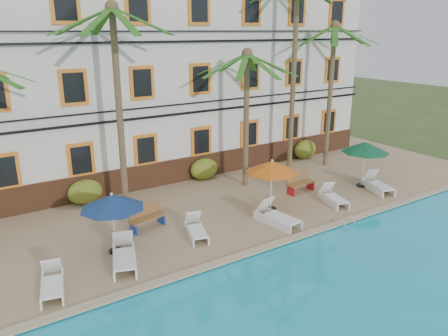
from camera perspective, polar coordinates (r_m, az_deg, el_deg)
ground at (r=16.54m, az=4.91°, el=-9.44°), size 100.00×100.00×0.00m
pool_deck at (r=20.30m, az=-3.79°, el=-3.76°), size 30.00×12.00×0.25m
pool_coping at (r=15.80m, az=6.97°, el=-9.74°), size 30.00×0.35×0.06m
hotel_building at (r=23.49m, az=-10.19°, el=12.12°), size 25.40×6.44×10.22m
palm_b at (r=17.20m, az=-13.77°, el=10.68°), size 4.62×4.62×8.29m
palm_c at (r=20.37m, az=2.96°, el=9.21°), size 4.62×4.62×6.50m
palm_d at (r=22.72m, az=9.20°, el=14.60°), size 4.62×4.62×9.75m
palm_e at (r=24.34m, az=13.87°, el=11.82°), size 4.62×4.62×7.74m
shrub_left at (r=19.87m, az=-17.70°, el=-2.99°), size 1.50×0.90×1.10m
shrub_mid at (r=22.06m, az=-2.62°, el=-0.12°), size 1.50×0.90×1.10m
shrub_right at (r=26.09m, az=10.53°, el=2.40°), size 1.50×0.90×1.10m
umbrella_blue at (r=14.89m, az=-14.41°, el=-4.32°), size 2.15×2.15×2.16m
umbrella_red at (r=17.98m, az=6.27°, el=0.12°), size 2.21×2.21×2.21m
umbrella_green at (r=21.74m, az=17.99°, el=2.57°), size 2.28×2.28×2.28m
lounger_a at (r=13.97m, az=-21.54°, el=-13.78°), size 1.00×1.82×0.82m
lounger_b at (r=14.71m, az=-12.92°, el=-11.05°), size 1.33×2.13×0.95m
lounger_c at (r=16.22m, az=-3.68°, el=-7.98°), size 1.08×1.80×0.80m
lounger_d at (r=17.25m, az=6.88°, el=-6.29°), size 0.94×2.06×0.94m
lounger_e at (r=19.72m, az=14.03°, el=-3.70°), size 1.09×1.84×0.82m
lounger_f at (r=21.84m, az=19.38°, el=-2.02°), size 1.29×2.04×0.91m
bench_left at (r=16.95m, az=-10.12°, el=-6.28°), size 1.57×0.80×0.93m
bench_right at (r=20.66m, az=9.87°, el=-1.84°), size 1.53×0.57×0.93m
pool_ladder at (r=17.84m, az=15.29°, el=-7.05°), size 0.54×0.74×0.74m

